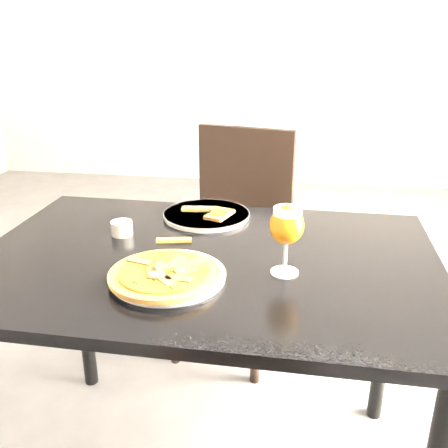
% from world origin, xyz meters
% --- Properties ---
extents(ground, '(6.00, 6.00, 0.00)m').
position_xyz_m(ground, '(0.00, 0.00, 0.00)').
color(ground, '#505153').
rests_on(ground, ground).
extents(dining_table, '(1.22, 0.83, 0.75)m').
position_xyz_m(dining_table, '(0.05, -0.19, 0.66)').
color(dining_table, black).
rests_on(dining_table, ground).
extents(chair_far, '(0.51, 0.51, 0.93)m').
position_xyz_m(chair_far, '(0.04, 0.53, 0.51)').
color(chair_far, black).
rests_on(chair_far, ground).
extents(plate_main, '(0.29, 0.29, 0.01)m').
position_xyz_m(plate_main, '(-0.01, -0.33, 0.76)').
color(plate_main, white).
rests_on(plate_main, dining_table).
extents(pizza, '(0.26, 0.26, 0.03)m').
position_xyz_m(pizza, '(-0.02, -0.35, 0.77)').
color(pizza, brown).
rests_on(pizza, plate_main).
extents(plate_second, '(0.31, 0.31, 0.01)m').
position_xyz_m(plate_second, '(0.00, 0.09, 0.76)').
color(plate_second, white).
rests_on(plate_second, dining_table).
extents(crust_scraps, '(0.17, 0.12, 0.01)m').
position_xyz_m(crust_scraps, '(0.02, 0.08, 0.77)').
color(crust_scraps, brown).
rests_on(crust_scraps, plate_second).
extents(loose_crust, '(0.10, 0.04, 0.01)m').
position_xyz_m(loose_crust, '(-0.05, -0.11, 0.75)').
color(loose_crust, brown).
rests_on(loose_crust, dining_table).
extents(sauce_cup, '(0.06, 0.06, 0.04)m').
position_xyz_m(sauce_cup, '(-0.21, -0.09, 0.77)').
color(sauce_cup, beige).
rests_on(sauce_cup, dining_table).
extents(beer_glass, '(0.08, 0.08, 0.17)m').
position_xyz_m(beer_glass, '(0.26, -0.26, 0.87)').
color(beer_glass, silver).
rests_on(beer_glass, dining_table).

